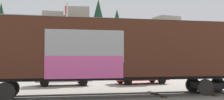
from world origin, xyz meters
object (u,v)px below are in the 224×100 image
(freight_car, at_px, (110,51))
(parked_car_red, at_px, (140,73))
(flagpole, at_px, (66,31))
(parked_car_silver, at_px, (63,74))

(freight_car, distance_m, parked_car_red, 7.98)
(freight_car, bearing_deg, flagpole, 101.05)
(freight_car, xyz_separation_m, flagpole, (-1.95, 10.01, 2.11))
(flagpole, height_order, parked_car_silver, flagpole)
(parked_car_silver, bearing_deg, flagpole, 83.16)
(parked_car_silver, bearing_deg, parked_car_red, 0.43)
(parked_car_silver, xyz_separation_m, parked_car_red, (6.40, 0.05, -0.03))
(freight_car, bearing_deg, parked_car_red, 58.87)
(parked_car_red, bearing_deg, parked_car_silver, -179.57)
(freight_car, bearing_deg, parked_car_silver, 109.57)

